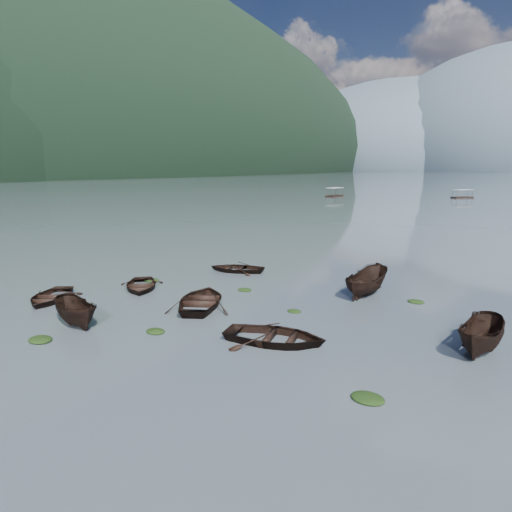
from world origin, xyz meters
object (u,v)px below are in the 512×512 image
Objects in this scene: rowboat_0 at (50,300)px; pontoon_centre at (462,198)px; rowboat_3 at (202,305)px; pontoon_left at (335,197)px.

pontoon_centre is (2.30, 108.82, 0.00)m from rowboat_0.
rowboat_3 is 0.95× the size of pontoon_centre.
rowboat_3 is at bearing -5.54° from rowboat_0.
pontoon_left is (-34.25, 91.49, 0.00)m from rowboat_3.
rowboat_3 is 97.69m from pontoon_left.
rowboat_0 is 0.83× the size of rowboat_3.
rowboat_3 is at bearing -47.41° from pontoon_centre.
pontoon_centre is at bearing 55.02° from rowboat_0.
pontoon_centre is (-5.73, 104.51, 0.00)m from rowboat_3.
rowboat_0 is at bearing -51.75° from pontoon_centre.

